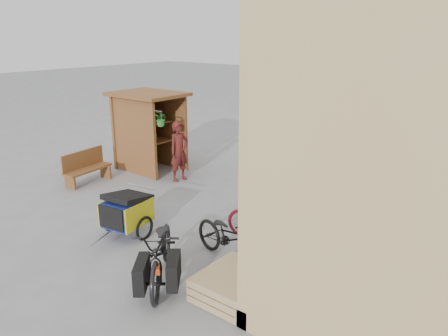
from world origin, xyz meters
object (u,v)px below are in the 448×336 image
Objects in this scene: bike_1 at (265,219)px; bench at (86,167)px; bike_6 at (330,177)px; bike_5 at (316,185)px; person_kiosk at (179,151)px; shopping_carts at (394,157)px; cargo_bike at (161,252)px; child_trailer at (127,211)px; bike_0 at (231,238)px; pallet_stack at (234,285)px; bike_3 at (289,198)px; bike_4 at (317,191)px; kiosk at (147,120)px; bike_7 at (347,175)px; bike_2 at (287,202)px.

bench is at bearing 76.00° from bike_1.
bike_5 is at bearing 164.82° from bike_6.
person_kiosk is (1.93, 1.81, 0.39)m from bench.
cargo_bike is (-1.25, -8.24, -0.07)m from shopping_carts.
bike_1 is (2.46, 1.53, -0.05)m from child_trailer.
pallet_stack is at bearing -127.81° from bike_0.
bike_3 is (-0.16, 2.41, 0.00)m from bike_0.
bike_3 reaches higher than bike_4.
kiosk is at bearing 73.06° from bike_0.
bike_6 is at bearing -17.70° from bike_5.
child_trailer is 0.80× the size of cargo_bike.
bike_3 is (2.27, 2.84, -0.04)m from child_trailer.
bike_7 is at bearing -16.27° from bike_1.
bike_5 is at bearing -105.09° from shopping_carts.
cargo_bike is 4.67m from bike_4.
shopping_carts is (6.68, 5.96, 0.14)m from bench.
bike_2 is (3.93, -0.63, -0.37)m from person_kiosk.
bike_2 is at bearing 44.33° from cargo_bike.
pallet_stack is at bearing 173.71° from bike_5.
person_kiosk is at bearing 107.42° from child_trailer.
bike_0 is 3.72m from bike_5.
kiosk is 1.64× the size of bench.
pallet_stack is at bearing -16.26° from child_trailer.
person_kiosk is at bearing 52.13° from bike_1.
child_trailer is 1.14× the size of bike_7.
bike_3 is at bearing -6.47° from bike_1.
bike_3 is at bearing 15.37° from bike_0.
bike_4 is at bearing 175.41° from bike_6.
shopping_carts is 8.33m from cargo_bike.
child_trailer is 1.04× the size of bike_1.
bike_7 is at bearing 95.85° from pallet_stack.
bike_6 is at bearing 15.46° from kiosk.
child_trailer is 0.89× the size of bike_2.
bike_1 is at bearing 166.79° from bike_5.
bike_1 is at bearing -158.70° from bike_3.
bike_3 is (-0.89, 3.26, 0.29)m from pallet_stack.
bike_0 is 1.28× the size of bike_7.
cargo_bike is (1.90, -0.83, 0.01)m from child_trailer.
bike_5 is at bearing -69.67° from person_kiosk.
bike_2 reaches higher than bench.
person_kiosk is 1.13× the size of bike_5.
child_trailer is 5.99m from bike_7.
child_trailer is at bearing -30.09° from bench.
person_kiosk reaches higher than cargo_bike.
kiosk is at bearing 123.58° from child_trailer.
bike_0 is at bearing 1.43° from child_trailer.
bike_2 reaches higher than bike_5.
kiosk is 5.55m from bike_5.
cargo_bike is at bearing -168.68° from bike_7.
bike_2 is at bearing 157.56° from bike_4.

